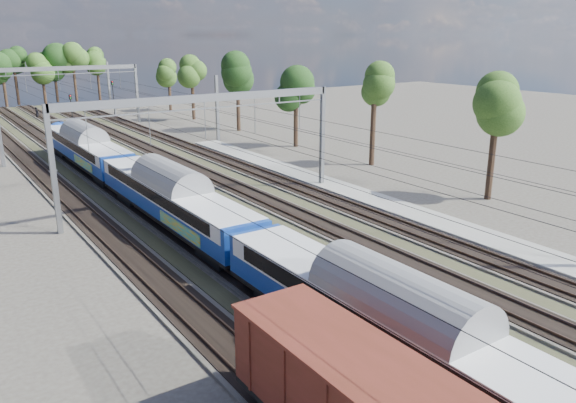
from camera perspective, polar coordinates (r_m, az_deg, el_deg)
ground at (r=25.19m, az=25.57°, el=-17.22°), size 220.00×220.00×0.00m
track_bed at (r=59.37m, az=-14.52°, el=3.13°), size 21.00×130.00×0.34m
platform at (r=44.92m, az=11.69°, el=-0.87°), size 3.00×70.00×0.30m
catenary at (r=65.65m, az=-16.98°, el=9.78°), size 25.65×130.00×9.00m
tree_belt at (r=110.04m, az=-20.97°, el=12.86°), size 39.80×98.26×11.74m
emu_train at (r=40.06m, az=-11.52°, el=0.88°), size 3.18×67.25×4.65m
worker at (r=102.51m, az=-24.14°, el=8.20°), size 0.69×0.83×1.96m
signal_near at (r=84.48m, az=-21.13°, el=8.74°), size 0.39×0.36×5.47m
signal_far at (r=104.03m, az=-17.35°, el=10.46°), size 0.41×0.38×5.73m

